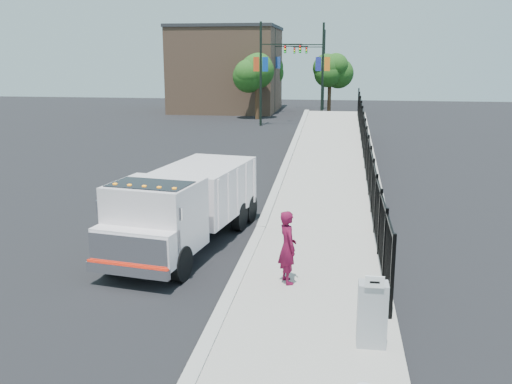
# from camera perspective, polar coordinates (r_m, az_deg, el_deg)

# --- Properties ---
(ground) EXTENTS (120.00, 120.00, 0.00)m
(ground) POSITION_cam_1_polar(r_m,az_deg,el_deg) (14.51, -1.70, -8.61)
(ground) COLOR black
(ground) RESTS_ON ground
(sidewalk) EXTENTS (3.55, 12.00, 0.12)m
(sidewalk) POSITION_cam_1_polar(r_m,az_deg,el_deg) (12.46, 5.59, -12.23)
(sidewalk) COLOR #9E998E
(sidewalk) RESTS_ON ground
(curb) EXTENTS (0.30, 12.00, 0.16)m
(curb) POSITION_cam_1_polar(r_m,az_deg,el_deg) (12.67, -3.32, -11.63)
(curb) COLOR #ADAAA3
(curb) RESTS_ON ground
(ramp) EXTENTS (3.95, 24.06, 3.19)m
(ramp) POSITION_cam_1_polar(r_m,az_deg,el_deg) (29.73, 7.77, 2.79)
(ramp) COLOR #9E998E
(ramp) RESTS_ON ground
(iron_fence) EXTENTS (0.10, 28.00, 1.80)m
(iron_fence) POSITION_cam_1_polar(r_m,az_deg,el_deg) (25.66, 10.89, 3.02)
(iron_fence) COLOR black
(iron_fence) RESTS_ON ground
(truck) EXTENTS (3.24, 7.12, 2.35)m
(truck) POSITION_cam_1_polar(r_m,az_deg,el_deg) (16.47, -7.19, -1.15)
(truck) COLOR black
(truck) RESTS_ON ground
(worker) EXTENTS (0.66, 0.77, 1.78)m
(worker) POSITION_cam_1_polar(r_m,az_deg,el_deg) (13.66, 3.17, -5.52)
(worker) COLOR maroon
(worker) RESTS_ON sidewalk
(utility_cabinet) EXTENTS (0.55, 0.40, 1.25)m
(utility_cabinet) POSITION_cam_1_polar(r_m,az_deg,el_deg) (11.11, 11.54, -11.88)
(utility_cabinet) COLOR gray
(utility_cabinet) RESTS_ON sidewalk
(arrow_sign) EXTENTS (0.35, 0.04, 0.22)m
(arrow_sign) POSITION_cam_1_polar(r_m,az_deg,el_deg) (10.62, 11.78, -8.80)
(arrow_sign) COLOR white
(arrow_sign) RESTS_ON utility_cabinet
(light_pole_0) EXTENTS (3.77, 0.22, 8.00)m
(light_pole_0) POSITION_cam_1_polar(r_m,az_deg,el_deg) (45.38, 0.87, 12.11)
(light_pole_0) COLOR black
(light_pole_0) RESTS_ON ground
(light_pole_1) EXTENTS (3.78, 0.22, 8.00)m
(light_pole_1) POSITION_cam_1_polar(r_m,az_deg,el_deg) (47.01, 6.30, 12.08)
(light_pole_1) COLOR black
(light_pole_1) RESTS_ON ground
(light_pole_2) EXTENTS (3.77, 0.22, 8.00)m
(light_pole_2) POSITION_cam_1_polar(r_m,az_deg,el_deg) (55.99, 2.17, 12.36)
(light_pole_2) COLOR black
(light_pole_2) RESTS_ON ground
(light_pole_3) EXTENTS (3.78, 0.22, 8.00)m
(light_pole_3) POSITION_cam_1_polar(r_m,az_deg,el_deg) (60.06, 6.51, 12.36)
(light_pole_3) COLOR black
(light_pole_3) RESTS_ON ground
(tree_0) EXTENTS (3.11, 3.11, 5.55)m
(tree_0) POSITION_cam_1_polar(r_m,az_deg,el_deg) (50.34, 0.12, 11.79)
(tree_0) COLOR #382314
(tree_0) RESTS_ON ground
(tree_1) EXTENTS (2.63, 2.63, 5.31)m
(tree_1) POSITION_cam_1_polar(r_m,az_deg,el_deg) (55.17, 7.41, 11.81)
(tree_1) COLOR #382314
(tree_1) RESTS_ON ground
(tree_2) EXTENTS (3.31, 3.31, 5.65)m
(tree_2) POSITION_cam_1_polar(r_m,az_deg,el_deg) (62.36, 1.20, 12.12)
(tree_2) COLOR #382314
(tree_2) RESTS_ON ground
(building) EXTENTS (10.00, 10.00, 8.00)m
(building) POSITION_cam_1_polar(r_m,az_deg,el_deg) (58.37, -2.91, 12.04)
(building) COLOR #8C664C
(building) RESTS_ON ground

